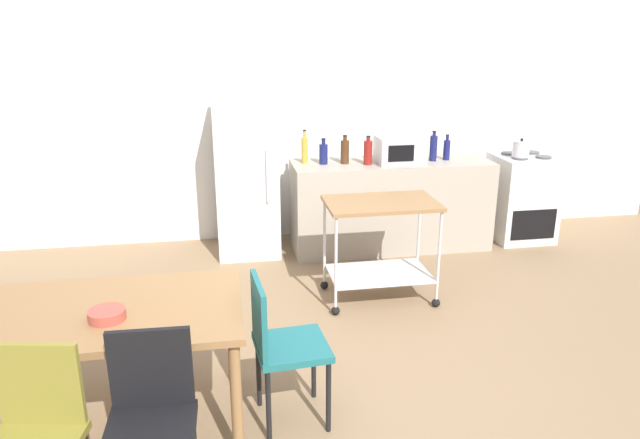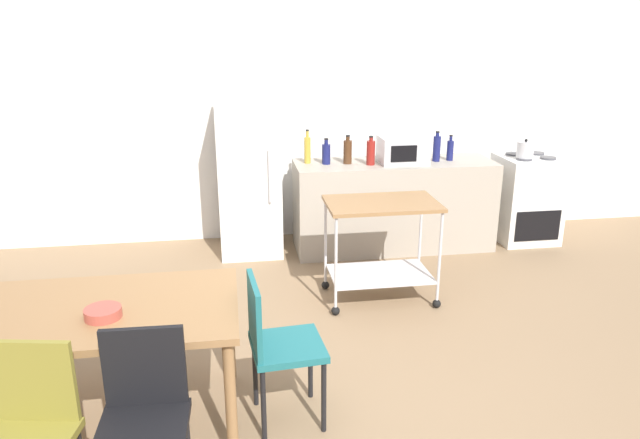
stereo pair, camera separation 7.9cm
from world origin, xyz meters
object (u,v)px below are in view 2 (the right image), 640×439
Objects in this scene: bottle_sparkling_water at (371,152)px; bottle_wine at (450,150)px; kitchen_cart at (381,234)px; bottle_olive_oil at (348,151)px; dining_table at (99,321)px; chair_teal at (276,340)px; bottle_soda at (326,153)px; bottle_sesame_oil at (437,148)px; chair_black at (144,413)px; fruit_bowl at (103,313)px; stove_oven at (526,198)px; microwave at (403,150)px; chair_olive at (26,430)px; bottle_hot_sauce at (307,149)px; refrigerator at (249,177)px; kettle at (525,150)px.

bottle_sparkling_water reaches higher than bottle_wine.
kitchen_cart is 3.24× the size of bottle_olive_oil.
chair_teal is (0.95, -0.09, -0.15)m from dining_table.
bottle_sesame_oil reaches higher than bottle_soda.
bottle_wine is at bearing 41.26° from dining_table.
fruit_bowl is at bearing 116.86° from chair_black.
kitchen_cart is 3.59× the size of bottle_soda.
bottle_sparkling_water is (-1.72, -0.10, 0.57)m from stove_oven.
chair_black is 4.79m from stove_oven.
chair_teal is 1.79m from kitchen_cart.
bottle_sesame_oil is at bearing 4.38° from microwave.
bottle_wine is at bearing 4.96° from bottle_sparkling_water.
fruit_bowl is (-2.89, -2.70, -0.23)m from bottle_wine.
bottle_sparkling_water reaches higher than chair_olive.
dining_table is at bearing 84.92° from chair_olive.
refrigerator is at bearing 178.68° from bottle_hot_sauce.
bottle_soda is at bearing 176.69° from bottle_olive_oil.
refrigerator is at bearing 178.40° from stove_oven.
bottle_soda is (0.73, 2.69, 0.49)m from chair_teal.
bottle_sesame_oil reaches higher than bottle_wine.
chair_black is 3.57m from bottle_hot_sauce.
fruit_bowl is at bearing -120.88° from bottle_soda.
refrigerator is 0.64m from bottle_hot_sauce.
bottle_hot_sauce is 1.73× the size of fruit_bowl.
refrigerator reaches higher than bottle_olive_oil.
bottle_sesame_oil is (0.69, 0.06, 0.01)m from bottle_sparkling_water.
bottle_hot_sauce is at bearing 73.74° from chair_olive.
chair_black is 3.51× the size of bottle_soda.
kitchen_cart is 1.20m from bottle_sparkling_water.
bottle_wine is at bearing 56.78° from chair_olive.
microwave is at bearing 4.84° from bottle_sparkling_water.
dining_table is 0.73m from chair_black.
bottle_soda is (1.38, 3.25, 0.49)m from chair_black.
refrigerator is 2.93m from fruit_bowl.
bottle_soda is at bearing 59.12° from fruit_bowl.
bottle_wine is at bearing 49.57° from kitchen_cart.
chair_olive is 3.47× the size of bottle_wine.
bottle_olive_oil is at bearing -5.40° from refrigerator.
refrigerator is 6.11× the size of bottle_soda.
stove_oven is at bearing 32.37° from kitchen_cart.
refrigerator is 0.79m from bottle_soda.
bottle_hot_sauce is 0.40m from bottle_olive_oil.
bottle_hot_sauce is 1.38× the size of kettle.
bottle_wine reaches higher than kitchen_cart.
fruit_bowl is (-1.45, -2.79, -0.26)m from bottle_hot_sauce.
chair_black is 3.64m from bottle_olive_oil.
microwave reaches higher than chair_olive.
bottle_hot_sauce is (0.55, 2.75, 0.52)m from chair_teal.
bottle_olive_oil is 1.82m from kettle.
chair_black is at bearing -64.90° from fruit_bowl.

